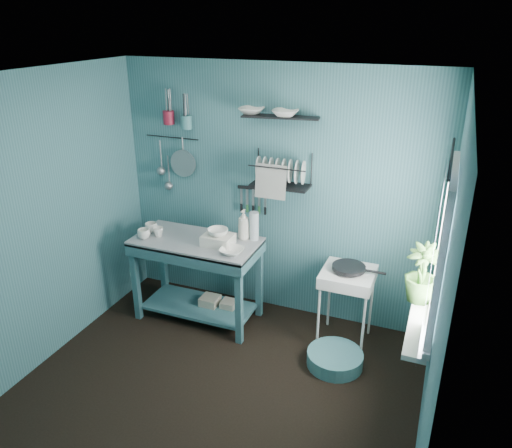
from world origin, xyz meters
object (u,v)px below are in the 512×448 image
at_px(soap_bottle, 244,224).
at_px(colander, 183,163).
at_px(hotplate_stand, 346,307).
at_px(potted_plant, 422,273).
at_px(utensil_cup_teal, 186,122).
at_px(mug_right, 151,228).
at_px(storage_tin_small, 229,310).
at_px(work_counter, 198,279).
at_px(frying_pan, 349,267).
at_px(water_bottle, 254,226).
at_px(floor_basin, 335,359).
at_px(mug_left, 144,234).
at_px(utensil_cup_magenta, 169,117).
at_px(mug_mid, 158,232).
at_px(dish_rack, 281,170).
at_px(wash_tub, 218,240).
at_px(storage_tin_large, 210,306).

height_order(soap_bottle, colander, colander).
height_order(hotplate_stand, potted_plant, potted_plant).
xyz_separation_m(utensil_cup_teal, colander, (-0.08, 0.03, -0.43)).
relative_size(mug_right, potted_plant, 0.26).
relative_size(utensil_cup_teal, colander, 0.46).
distance_m(hotplate_stand, colander, 2.15).
xyz_separation_m(colander, storage_tin_small, (0.65, -0.37, -1.38)).
xyz_separation_m(soap_bottle, colander, (-0.77, 0.25, 0.46)).
distance_m(work_counter, frying_pan, 1.52).
bearing_deg(water_bottle, floor_basin, -26.15).
relative_size(mug_left, utensil_cup_magenta, 0.95).
height_order(utensil_cup_magenta, storage_tin_small, utensil_cup_magenta).
xyz_separation_m(mug_mid, frying_pan, (1.85, 0.20, -0.13)).
relative_size(soap_bottle, dish_rack, 0.54).
height_order(mug_mid, soap_bottle, soap_bottle).
xyz_separation_m(water_bottle, storage_tin_small, (-0.22, -0.14, -0.91)).
distance_m(wash_tub, soap_bottle, 0.30).
height_order(mug_right, floor_basin, mug_right).
relative_size(work_counter, utensil_cup_teal, 9.41).
height_order(mug_right, utensil_cup_teal, utensil_cup_teal).
bearing_deg(utensil_cup_magenta, colander, 14.53).
bearing_deg(mug_right, work_counter, 0.00).
bearing_deg(potted_plant, wash_tub, 171.94).
height_order(utensil_cup_magenta, colander, utensil_cup_magenta).
distance_m(water_bottle, utensil_cup_magenta, 1.37).
distance_m(mug_mid, storage_tin_large, 0.94).
bearing_deg(potted_plant, soap_bottle, 164.00).
bearing_deg(floor_basin, work_counter, 170.36).
xyz_separation_m(dish_rack, colander, (-1.08, 0.08, -0.07)).
relative_size(utensil_cup_magenta, floor_basin, 0.26).
height_order(dish_rack, storage_tin_large, dish_rack).
bearing_deg(floor_basin, mug_mid, 174.13).
relative_size(work_counter, potted_plant, 2.62).
xyz_separation_m(wash_tub, utensil_cup_teal, (-0.52, 0.44, 0.99)).
xyz_separation_m(work_counter, hotplate_stand, (1.47, 0.14, -0.06)).
height_order(frying_pan, colander, colander).
distance_m(wash_tub, hotplate_stand, 1.34).
distance_m(mug_left, mug_right, 0.16).
distance_m(mug_mid, colander, 0.76).
relative_size(water_bottle, floor_basin, 0.57).
bearing_deg(storage_tin_large, colander, 138.81).
height_order(frying_pan, dish_rack, dish_rack).
bearing_deg(frying_pan, mug_left, -171.34).
relative_size(potted_plant, storage_tin_large, 2.12).
distance_m(mug_mid, water_bottle, 0.95).
xyz_separation_m(mug_right, storage_tin_small, (0.80, 0.08, -0.81)).
bearing_deg(work_counter, colander, 126.43).
relative_size(work_counter, mug_left, 9.94).
height_order(water_bottle, utensil_cup_teal, utensil_cup_teal).
bearing_deg(soap_bottle, mug_left, -158.20).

